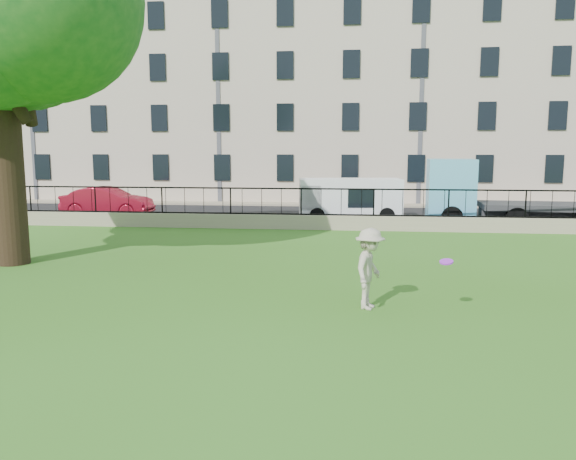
# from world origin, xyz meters

# --- Properties ---
(ground) EXTENTS (120.00, 120.00, 0.00)m
(ground) POSITION_xyz_m (0.00, 0.00, 0.00)
(ground) COLOR #346818
(ground) RESTS_ON ground
(retaining_wall) EXTENTS (50.00, 0.40, 0.60)m
(retaining_wall) POSITION_xyz_m (0.00, 12.00, 0.30)
(retaining_wall) COLOR gray
(retaining_wall) RESTS_ON ground
(iron_railing) EXTENTS (50.00, 0.05, 1.13)m
(iron_railing) POSITION_xyz_m (0.00, 12.00, 1.15)
(iron_railing) COLOR black
(iron_railing) RESTS_ON retaining_wall
(street) EXTENTS (60.00, 9.00, 0.01)m
(street) POSITION_xyz_m (0.00, 16.70, 0.01)
(street) COLOR black
(street) RESTS_ON ground
(sidewalk) EXTENTS (60.00, 1.40, 0.12)m
(sidewalk) POSITION_xyz_m (0.00, 21.90, 0.06)
(sidewalk) COLOR gray
(sidewalk) RESTS_ON ground
(building_row) EXTENTS (56.40, 10.40, 13.80)m
(building_row) POSITION_xyz_m (0.00, 27.57, 6.92)
(building_row) COLOR #BCA995
(building_row) RESTS_ON ground
(man) EXTENTS (0.94, 1.25, 1.72)m
(man) POSITION_xyz_m (2.50, 0.42, 0.86)
(man) COLOR #BBB098
(man) RESTS_ON ground
(frisbee) EXTENTS (0.30, 0.29, 0.12)m
(frisbee) POSITION_xyz_m (4.00, 0.04, 1.12)
(frisbee) COLOR #AA27E0
(red_sedan) EXTENTS (4.41, 1.54, 1.45)m
(red_sedan) POSITION_xyz_m (-10.00, 15.40, 0.73)
(red_sedan) COLOR #B2152E
(red_sedan) RESTS_ON street
(white_van) EXTENTS (4.87, 2.42, 1.96)m
(white_van) POSITION_xyz_m (2.00, 15.11, 0.98)
(white_van) COLOR white
(white_van) RESTS_ON street
(blue_truck) EXTENTS (7.03, 2.91, 2.89)m
(blue_truck) POSITION_xyz_m (8.92, 14.40, 1.44)
(blue_truck) COLOR #62BAE6
(blue_truck) RESTS_ON street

